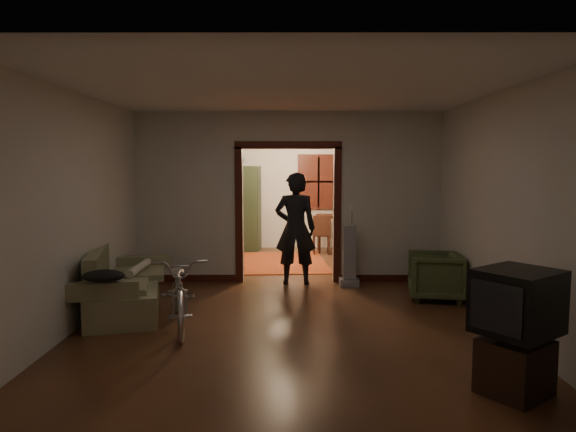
{
  "coord_description": "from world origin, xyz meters",
  "views": [
    {
      "loc": [
        0.02,
        -7.7,
        1.94
      ],
      "look_at": [
        0.0,
        -0.3,
        1.2
      ],
      "focal_mm": 32.0,
      "sensor_mm": 36.0,
      "label": 1
    }
  ],
  "objects_px": {
    "sofa": "(125,280)",
    "person": "(295,229)",
    "bicycle": "(180,290)",
    "armchair": "(435,276)",
    "desk": "(341,234)",
    "locker": "(239,208)"
  },
  "relations": [
    {
      "from": "desk",
      "to": "person",
      "type": "bearing_deg",
      "value": -103.74
    },
    {
      "from": "bicycle",
      "to": "sofa",
      "type": "bearing_deg",
      "value": 129.55
    },
    {
      "from": "desk",
      "to": "sofa",
      "type": "bearing_deg",
      "value": -120.07
    },
    {
      "from": "bicycle",
      "to": "person",
      "type": "bearing_deg",
      "value": 43.96
    },
    {
      "from": "person",
      "to": "desk",
      "type": "distance_m",
      "value": 3.37
    },
    {
      "from": "bicycle",
      "to": "armchair",
      "type": "height_order",
      "value": "bicycle"
    },
    {
      "from": "desk",
      "to": "locker",
      "type": "bearing_deg",
      "value": -179.76
    },
    {
      "from": "sofa",
      "to": "bicycle",
      "type": "bearing_deg",
      "value": -50.23
    },
    {
      "from": "desk",
      "to": "armchair",
      "type": "bearing_deg",
      "value": -72.12
    },
    {
      "from": "sofa",
      "to": "locker",
      "type": "bearing_deg",
      "value": 64.75
    },
    {
      "from": "sofa",
      "to": "locker",
      "type": "height_order",
      "value": "locker"
    },
    {
      "from": "sofa",
      "to": "person",
      "type": "height_order",
      "value": "person"
    },
    {
      "from": "sofa",
      "to": "locker",
      "type": "xyz_separation_m",
      "value": [
        1.02,
        4.95,
        0.53
      ]
    },
    {
      "from": "armchair",
      "to": "desk",
      "type": "relative_size",
      "value": 0.68
    },
    {
      "from": "person",
      "to": "locker",
      "type": "bearing_deg",
      "value": -69.5
    },
    {
      "from": "locker",
      "to": "bicycle",
      "type": "bearing_deg",
      "value": -84.29
    },
    {
      "from": "armchair",
      "to": "locker",
      "type": "height_order",
      "value": "locker"
    },
    {
      "from": "bicycle",
      "to": "desk",
      "type": "xyz_separation_m",
      "value": [
        2.48,
        5.4,
        -0.04
      ]
    },
    {
      "from": "desk",
      "to": "bicycle",
      "type": "bearing_deg",
      "value": -109.72
    },
    {
      "from": "sofa",
      "to": "armchair",
      "type": "relative_size",
      "value": 2.47
    },
    {
      "from": "armchair",
      "to": "locker",
      "type": "xyz_separation_m",
      "value": [
        -3.26,
        4.3,
        0.62
      ]
    },
    {
      "from": "person",
      "to": "desk",
      "type": "xyz_separation_m",
      "value": [
        1.06,
        3.15,
        -0.5
      ]
    }
  ]
}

